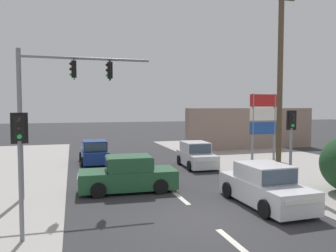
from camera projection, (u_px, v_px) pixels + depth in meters
The scene contains 14 objects.
ground_plane at pixel (208, 221), 10.67m from camera, with size 140.00×140.00×0.00m, color #303033.
lane_dash_near at pixel (238, 246), 8.76m from camera, with size 0.20×2.40×0.01m, color silver.
lane_dash_mid at pixel (179, 196), 13.55m from camera, with size 0.20×2.40×0.01m, color silver.
lane_dash_far at pixel (151, 173), 18.34m from camera, with size 0.20×2.40×0.01m, color silver.
utility_pole_midground_right at pixel (280, 76), 15.79m from camera, with size 1.80×0.26×9.97m.
traffic_signal_mast at pixel (54, 96), 13.19m from camera, with size 5.29×0.45×6.00m.
pedestal_signal_right_kerb at pixel (291, 137), 14.05m from camera, with size 0.44×0.30×3.56m.
pedestal_signal_left_kerb at pixel (20, 155), 8.85m from camera, with size 0.44×0.30×3.56m.
shopping_plaza_sign at pixel (264, 117), 22.49m from camera, with size 2.10×0.16×4.60m.
shopfront_wall_far at pixel (251, 128), 28.98m from camera, with size 12.00×1.00×3.60m, color gray.
sedan_oncoming_mid at pixel (128, 175), 14.40m from camera, with size 4.31×2.04×1.56m.
sedan_receding_far at pixel (264, 187), 12.35m from camera, with size 1.96×4.27×1.56m.
hatchback_oncoming_near at pixel (94, 153), 21.54m from camera, with size 1.85×3.68×1.53m.
hatchback_crossing_left at pixel (196, 155), 20.28m from camera, with size 1.91×3.70×1.53m.
Camera 1 is at (-4.20, -9.68, 3.71)m, focal length 35.00 mm.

